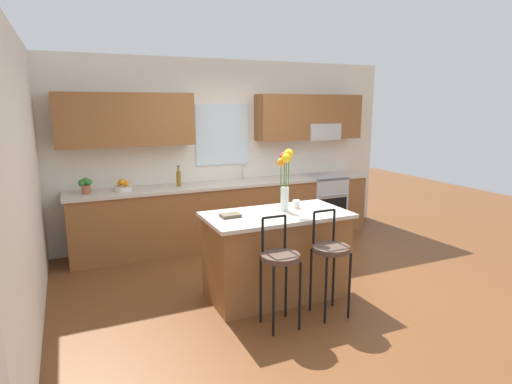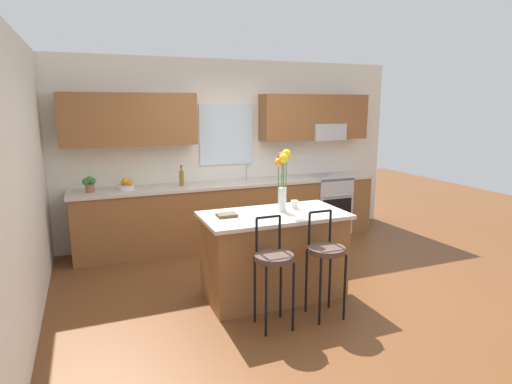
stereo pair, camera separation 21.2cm
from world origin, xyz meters
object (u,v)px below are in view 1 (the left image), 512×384
object	(u,v)px
mug_ceramic	(296,204)
potted_plant_small	(85,185)
oven_range	(322,203)
fruit_bowl_oranges	(123,187)
bar_stool_near	(280,262)
flower_vase	(285,173)
bar_stool_middle	(330,253)
cookbook	(230,215)
kitchen_island	(276,254)
bottle_olive_oil	(179,178)

from	to	relation	value
mug_ceramic	potted_plant_small	xyz separation A→B (m)	(-2.09, 1.78, 0.07)
oven_range	fruit_bowl_oranges	bearing A→B (deg)	179.49
bar_stool_near	flower_vase	world-z (taller)	flower_vase
bar_stool_middle	oven_range	bearing A→B (deg)	58.52
cookbook	potted_plant_small	size ratio (longest dim) A/B	0.94
potted_plant_small	kitchen_island	bearing A→B (deg)	-46.67
kitchen_island	potted_plant_small	distance (m)	2.67
mug_ceramic	fruit_bowl_oranges	xyz separation A→B (m)	(-1.63, 1.78, 0.00)
oven_range	potted_plant_small	size ratio (longest dim) A/B	4.35
bar_stool_near	potted_plant_small	world-z (taller)	potted_plant_small
oven_range	potted_plant_small	xyz separation A→B (m)	(-3.59, 0.03, 0.57)
kitchen_island	fruit_bowl_oranges	bearing A→B (deg)	125.06
oven_range	bar_stool_near	xyz separation A→B (m)	(-2.07, -2.49, 0.18)
mug_ceramic	cookbook	distance (m)	0.81
flower_vase	bar_stool_middle	bearing A→B (deg)	-77.15
bar_stool_near	fruit_bowl_oranges	world-z (taller)	fruit_bowl_oranges
oven_range	bar_stool_middle	size ratio (longest dim) A/B	0.88
oven_range	bar_stool_middle	world-z (taller)	bar_stool_middle
cookbook	fruit_bowl_oranges	bearing A→B (deg)	114.32
oven_range	flower_vase	size ratio (longest dim) A/B	1.37
bottle_olive_oil	flower_vase	bearing A→B (deg)	-69.28
oven_range	cookbook	size ratio (longest dim) A/B	4.60
mug_ceramic	bar_stool_middle	bearing A→B (deg)	-91.98
oven_range	potted_plant_small	bearing A→B (deg)	179.59
kitchen_island	bar_stool_near	world-z (taller)	bar_stool_near
oven_range	potted_plant_small	world-z (taller)	potted_plant_small
oven_range	bar_stool_near	world-z (taller)	bar_stool_near
flower_vase	cookbook	size ratio (longest dim) A/B	3.35
bar_stool_middle	mug_ceramic	size ratio (longest dim) A/B	11.58
kitchen_island	flower_vase	size ratio (longest dim) A/B	2.28
kitchen_island	fruit_bowl_oranges	distance (m)	2.38
kitchen_island	bar_stool_middle	xyz separation A→B (m)	(0.28, -0.61, 0.17)
fruit_bowl_oranges	mug_ceramic	bearing A→B (deg)	-47.52
kitchen_island	bar_stool_middle	bearing A→B (deg)	-65.84
kitchen_island	bar_stool_middle	size ratio (longest dim) A/B	1.46
flower_vase	cookbook	bearing A→B (deg)	179.42
oven_range	cookbook	distance (m)	2.97
flower_vase	potted_plant_small	world-z (taller)	flower_vase
mug_ceramic	bar_stool_near	bearing A→B (deg)	-128.27
flower_vase	bottle_olive_oil	bearing A→B (deg)	110.72
kitchen_island	bottle_olive_oil	xyz separation A→B (m)	(-0.57, 1.90, 0.57)
kitchen_island	bottle_olive_oil	size ratio (longest dim) A/B	5.20
kitchen_island	mug_ceramic	xyz separation A→B (m)	(0.30, 0.12, 0.50)
flower_vase	bottle_olive_oil	distance (m)	1.99
oven_range	cookbook	xyz separation A→B (m)	(-2.30, -1.81, 0.48)
flower_vase	cookbook	world-z (taller)	flower_vase
bar_stool_middle	bottle_olive_oil	xyz separation A→B (m)	(-0.85, 2.51, 0.40)
bar_stool_middle	potted_plant_small	bearing A→B (deg)	129.44
bottle_olive_oil	bar_stool_middle	bearing A→B (deg)	-71.31
kitchen_island	fruit_bowl_oranges	xyz separation A→B (m)	(-1.33, 1.90, 0.51)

